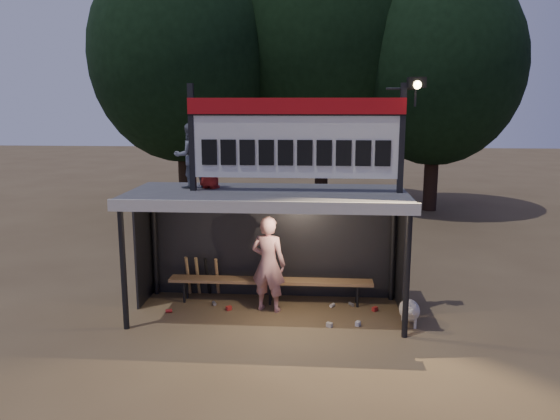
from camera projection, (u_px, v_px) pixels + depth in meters
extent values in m
plane|color=brown|center=(268.00, 313.00, 10.26)|extent=(80.00, 80.00, 0.00)
imported|color=silver|center=(268.00, 264.00, 10.23)|extent=(0.76, 0.60, 1.83)
imported|color=slate|center=(189.00, 156.00, 10.12)|extent=(0.73, 0.70, 1.19)
imported|color=#A71F19|center=(210.00, 161.00, 10.07)|extent=(0.59, 0.53, 1.01)
cube|color=#424244|center=(267.00, 195.00, 9.82)|extent=(5.00, 2.00, 0.12)
cube|color=beige|center=(261.00, 207.00, 8.83)|extent=(5.10, 0.06, 0.20)
cylinder|color=black|center=(123.00, 268.00, 9.34)|extent=(0.10, 0.10, 2.20)
cylinder|color=black|center=(407.00, 274.00, 8.99)|extent=(0.10, 0.10, 2.20)
cylinder|color=black|center=(155.00, 242.00, 11.10)|extent=(0.10, 0.10, 2.20)
cylinder|color=black|center=(393.00, 246.00, 10.76)|extent=(0.10, 0.10, 2.20)
cube|color=black|center=(272.00, 243.00, 11.03)|extent=(5.00, 0.04, 2.20)
cube|color=black|center=(144.00, 247.00, 10.72)|extent=(0.04, 1.00, 2.20)
cube|color=black|center=(401.00, 252.00, 10.36)|extent=(0.04, 1.00, 2.20)
cylinder|color=black|center=(272.00, 192.00, 10.82)|extent=(5.00, 0.06, 0.06)
cube|color=black|center=(192.00, 138.00, 9.73)|extent=(0.10, 0.10, 1.90)
cube|color=black|center=(402.00, 139.00, 9.46)|extent=(0.10, 0.10, 1.90)
cube|color=silver|center=(295.00, 138.00, 9.60)|extent=(3.80, 0.08, 1.40)
cube|color=#AA0C11|center=(295.00, 106.00, 9.44)|extent=(3.80, 0.04, 0.28)
cube|color=black|center=(295.00, 115.00, 9.46)|extent=(3.80, 0.02, 0.03)
cube|color=black|center=(209.00, 152.00, 9.70)|extent=(0.27, 0.03, 0.45)
cube|color=black|center=(228.00, 152.00, 9.68)|extent=(0.27, 0.03, 0.45)
cube|color=black|center=(247.00, 152.00, 9.66)|extent=(0.27, 0.03, 0.45)
cube|color=black|center=(266.00, 153.00, 9.63)|extent=(0.27, 0.03, 0.45)
cube|color=black|center=(285.00, 153.00, 9.61)|extent=(0.27, 0.03, 0.45)
cube|color=black|center=(305.00, 153.00, 9.58)|extent=(0.27, 0.03, 0.45)
cube|color=black|center=(324.00, 153.00, 9.56)|extent=(0.27, 0.03, 0.45)
cube|color=black|center=(344.00, 153.00, 9.53)|extent=(0.27, 0.03, 0.45)
cube|color=black|center=(363.00, 153.00, 9.51)|extent=(0.27, 0.03, 0.45)
cube|color=black|center=(383.00, 153.00, 9.48)|extent=(0.27, 0.03, 0.45)
cylinder|color=black|center=(401.00, 89.00, 9.30)|extent=(0.50, 0.04, 0.04)
cylinder|color=black|center=(415.00, 98.00, 9.31)|extent=(0.04, 0.04, 0.30)
cube|color=black|center=(416.00, 83.00, 9.22)|extent=(0.30, 0.22, 0.18)
sphere|color=#FFD88C|center=(417.00, 85.00, 9.14)|extent=(0.14, 0.14, 0.14)
cube|color=#936C45|center=(270.00, 281.00, 10.71)|extent=(4.00, 0.35, 0.06)
cylinder|color=black|center=(184.00, 292.00, 10.76)|extent=(0.05, 0.05, 0.45)
cylinder|color=black|center=(187.00, 288.00, 10.99)|extent=(0.05, 0.05, 0.45)
cylinder|color=black|center=(270.00, 294.00, 10.64)|extent=(0.05, 0.05, 0.45)
cylinder|color=black|center=(271.00, 290.00, 10.87)|extent=(0.05, 0.05, 0.45)
cylinder|color=black|center=(358.00, 296.00, 10.51)|extent=(0.05, 0.05, 0.45)
cylinder|color=black|center=(357.00, 292.00, 10.75)|extent=(0.05, 0.05, 0.45)
cylinder|color=black|center=(185.00, 159.00, 19.97)|extent=(0.50, 0.50, 3.74)
ellipsoid|color=black|center=(181.00, 56.00, 19.27)|extent=(6.46, 6.46, 7.48)
cylinder|color=black|center=(322.00, 151.00, 21.04)|extent=(0.50, 0.50, 4.18)
ellipsoid|color=black|center=(323.00, 41.00, 20.26)|extent=(7.22, 7.22, 8.36)
cylinder|color=black|center=(432.00, 163.00, 19.84)|extent=(0.50, 0.50, 3.52)
ellipsoid|color=black|center=(437.00, 65.00, 19.18)|extent=(6.08, 6.08, 7.04)
ellipsoid|color=beige|center=(409.00, 310.00, 9.68)|extent=(0.36, 0.58, 0.36)
sphere|color=beige|center=(412.00, 311.00, 9.39)|extent=(0.22, 0.22, 0.22)
cone|color=beige|center=(413.00, 314.00, 9.29)|extent=(0.10, 0.10, 0.10)
cone|color=beige|center=(410.00, 306.00, 9.35)|extent=(0.06, 0.06, 0.07)
cone|color=beige|center=(416.00, 306.00, 9.34)|extent=(0.06, 0.06, 0.07)
cylinder|color=silver|center=(406.00, 323.00, 9.54)|extent=(0.05, 0.05, 0.18)
cylinder|color=beige|center=(415.00, 324.00, 9.53)|extent=(0.05, 0.05, 0.18)
cylinder|color=beige|center=(403.00, 316.00, 9.89)|extent=(0.05, 0.05, 0.18)
cylinder|color=silver|center=(412.00, 316.00, 9.88)|extent=(0.05, 0.05, 0.18)
cylinder|color=beige|center=(407.00, 300.00, 9.96)|extent=(0.04, 0.16, 0.14)
cylinder|color=#A27B4B|center=(188.00, 276.00, 11.10)|extent=(0.08, 0.27, 0.84)
cylinder|color=#A4824C|center=(198.00, 276.00, 11.09)|extent=(0.07, 0.30, 0.83)
cylinder|color=black|center=(207.00, 276.00, 11.07)|extent=(0.09, 0.33, 0.83)
cylinder|color=#A57A4D|center=(217.00, 276.00, 11.06)|extent=(0.08, 0.35, 0.82)
cube|color=#B1241E|center=(229.00, 308.00, 10.39)|extent=(0.12, 0.12, 0.08)
cylinder|color=#B9BABE|center=(214.00, 303.00, 10.65)|extent=(0.11, 0.14, 0.07)
cube|color=beige|center=(329.00, 325.00, 9.60)|extent=(0.12, 0.11, 0.08)
cylinder|color=#B3201E|center=(169.00, 311.00, 10.26)|extent=(0.13, 0.09, 0.07)
cube|color=#BCBCC2|center=(358.00, 324.00, 9.66)|extent=(0.11, 0.12, 0.08)
cylinder|color=beige|center=(332.00, 305.00, 10.55)|extent=(0.11, 0.14, 0.07)
cube|color=maroon|center=(375.00, 309.00, 10.34)|extent=(0.12, 0.12, 0.08)
cylinder|color=#ACABB0|center=(351.00, 304.00, 10.60)|extent=(0.12, 0.14, 0.07)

